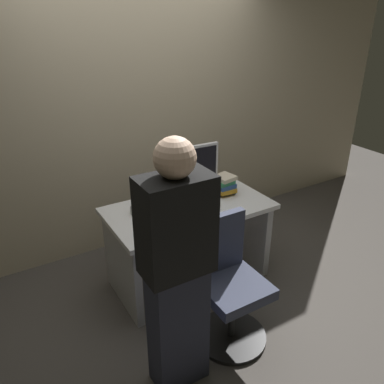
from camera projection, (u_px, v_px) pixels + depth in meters
name	position (u px, v px, depth m)	size (l,w,h in m)	color
ground_plane	(189.00, 278.00, 3.49)	(9.00, 9.00, 0.00)	#4C4742
wall_back	(137.00, 93.00, 3.58)	(6.40, 0.10, 3.00)	tan
desk	(189.00, 230.00, 3.27)	(1.35, 0.73, 0.73)	white
office_chair	(228.00, 287.00, 2.72)	(0.52, 0.52, 0.94)	black
person_at_desk	(177.00, 272.00, 2.20)	(0.40, 0.24, 1.64)	#262838
monitor	(189.00, 169.00, 3.23)	(0.54, 0.15, 0.46)	silver
keyboard	(190.00, 213.00, 3.05)	(0.43, 0.13, 0.02)	white
mouse	(216.00, 203.00, 3.20)	(0.06, 0.10, 0.03)	white
cup_near_keyboard	(152.00, 216.00, 2.92)	(0.08, 0.08, 0.10)	#D84C3F
cup_by_monitor	(135.00, 209.00, 3.04)	(0.08, 0.08, 0.08)	silver
book_stack	(224.00, 185.00, 3.36)	(0.21, 0.18, 0.17)	black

